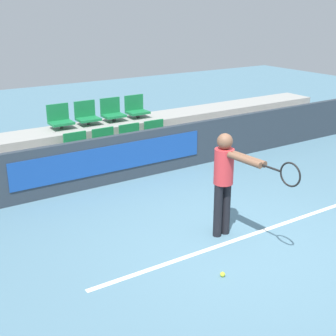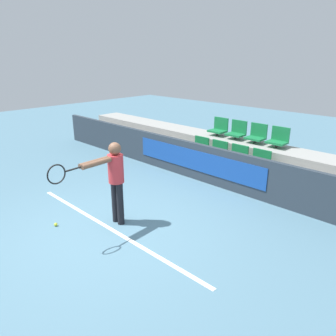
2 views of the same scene
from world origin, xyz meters
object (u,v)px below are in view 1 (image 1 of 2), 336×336
(stadium_chair_7, at_px, (136,108))
(stadium_chair_5, at_px, (87,115))
(stadium_chair_2, at_px, (132,139))
(tennis_player, at_px, (227,176))
(stadium_chair_4, at_px, (60,119))
(stadium_chair_3, at_px, (156,134))
(tennis_ball, at_px, (223,274))
(stadium_chair_6, at_px, (112,112))
(stadium_chair_0, at_px, (77,148))
(stadium_chair_1, at_px, (105,143))

(stadium_chair_7, bearing_deg, stadium_chair_5, 180.00)
(stadium_chair_2, relative_size, tennis_player, 0.32)
(stadium_chair_4, xyz_separation_m, tennis_player, (0.84, -4.42, -0.07))
(stadium_chair_4, height_order, tennis_player, tennis_player)
(stadium_chair_3, relative_size, tennis_ball, 7.65)
(stadium_chair_2, distance_m, stadium_chair_7, 1.14)
(stadium_chair_3, xyz_separation_m, stadium_chair_6, (-0.61, 0.87, 0.42))
(stadium_chair_0, distance_m, stadium_chair_6, 1.56)
(stadium_chair_1, distance_m, stadium_chair_3, 1.22)
(stadium_chair_5, bearing_deg, stadium_chair_0, -125.11)
(stadium_chair_6, distance_m, tennis_ball, 5.48)
(stadium_chair_5, bearing_deg, stadium_chair_6, 0.00)
(stadium_chair_6, height_order, tennis_ball, stadium_chair_6)
(stadium_chair_3, relative_size, stadium_chair_7, 1.00)
(stadium_chair_0, xyz_separation_m, stadium_chair_5, (0.61, 0.87, 0.42))
(stadium_chair_5, distance_m, tennis_ball, 5.39)
(stadium_chair_2, xyz_separation_m, stadium_chair_6, (0.00, 0.87, 0.42))
(stadium_chair_4, bearing_deg, stadium_chair_0, -90.00)
(stadium_chair_0, bearing_deg, stadium_chair_7, 25.37)
(stadium_chair_2, xyz_separation_m, tennis_ball, (-1.11, -4.40, -0.59))
(stadium_chair_0, height_order, tennis_ball, stadium_chair_0)
(stadium_chair_6, bearing_deg, stadium_chair_7, 0.00)
(stadium_chair_2, height_order, stadium_chair_6, stadium_chair_6)
(stadium_chair_0, relative_size, tennis_player, 0.32)
(stadium_chair_4, bearing_deg, tennis_ball, -88.79)
(stadium_chair_0, height_order, stadium_chair_6, stadium_chair_6)
(tennis_ball, bearing_deg, stadium_chair_7, 71.90)
(tennis_player, bearing_deg, stadium_chair_4, 97.29)
(stadium_chair_3, bearing_deg, stadium_chair_0, 180.00)
(stadium_chair_7, bearing_deg, tennis_ball, -108.10)
(stadium_chair_2, distance_m, tennis_player, 3.59)
(stadium_chair_4, height_order, stadium_chair_5, same)
(stadium_chair_3, distance_m, stadium_chair_7, 0.96)
(stadium_chair_2, relative_size, tennis_ball, 7.65)
(stadium_chair_7, height_order, tennis_ball, stadium_chair_7)
(stadium_chair_5, xyz_separation_m, stadium_chair_6, (0.61, 0.00, 0.00))
(stadium_chair_5, bearing_deg, stadium_chair_7, 0.00)
(stadium_chair_1, bearing_deg, stadium_chair_4, 125.11)
(stadium_chair_2, bearing_deg, stadium_chair_4, 144.58)
(stadium_chair_1, relative_size, stadium_chair_6, 1.00)
(stadium_chair_2, relative_size, stadium_chair_6, 1.00)
(stadium_chair_5, xyz_separation_m, tennis_ball, (-0.50, -5.27, -1.01))
(tennis_ball, bearing_deg, stadium_chair_0, 91.45)
(stadium_chair_0, bearing_deg, tennis_player, -76.63)
(stadium_chair_4, bearing_deg, tennis_player, -79.19)
(stadium_chair_3, xyz_separation_m, stadium_chair_4, (-1.83, 0.87, 0.42))
(tennis_ball, bearing_deg, tennis_player, 49.10)
(stadium_chair_1, bearing_deg, tennis_player, -86.24)
(stadium_chair_2, distance_m, stadium_chair_4, 1.56)
(stadium_chair_1, bearing_deg, stadium_chair_2, 0.00)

